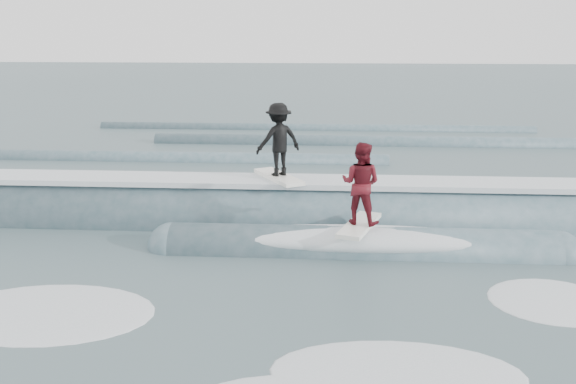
{
  "coord_description": "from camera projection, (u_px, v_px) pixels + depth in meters",
  "views": [
    {
      "loc": [
        1.06,
        -10.29,
        5.17
      ],
      "look_at": [
        0.0,
        5.22,
        1.1
      ],
      "focal_mm": 40.0,
      "sensor_mm": 36.0,
      "label": 1
    }
  ],
  "objects": [
    {
      "name": "far_swells",
      "position": [
        291.0,
        145.0,
        28.4
      ],
      "size": [
        33.84,
        8.65,
        0.8
      ],
      "color": "#38555F",
      "rests_on": "ground"
    },
    {
      "name": "surfer_red",
      "position": [
        361.0,
        187.0,
        14.68
      ],
      "size": [
        1.14,
        2.07,
        2.0
      ],
      "color": "white",
      "rests_on": "ground"
    },
    {
      "name": "ground",
      "position": [
        268.0,
        327.0,
        11.31
      ],
      "size": [
        160.0,
        160.0,
        0.0
      ],
      "primitive_type": "plane",
      "color": "#3A5255",
      "rests_on": "ground"
    },
    {
      "name": "surfer_black",
      "position": [
        279.0,
        142.0,
        16.78
      ],
      "size": [
        1.5,
        2.0,
        2.01
      ],
      "color": "white",
      "rests_on": "ground"
    },
    {
      "name": "breaking_wave",
      "position": [
        301.0,
        225.0,
        16.91
      ],
      "size": [
        20.4,
        3.91,
        2.26
      ],
      "color": "#38555F",
      "rests_on": "ground"
    },
    {
      "name": "whitewater",
      "position": [
        333.0,
        361.0,
        10.17
      ],
      "size": [
        12.68,
        7.33,
        0.1
      ],
      "color": "white",
      "rests_on": "ground"
    }
  ]
}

